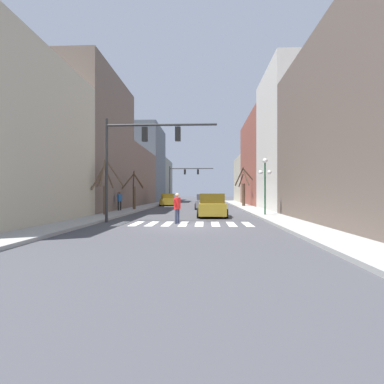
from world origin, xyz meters
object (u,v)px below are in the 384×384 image
(traffic_signal_near, at_px, (138,147))
(pedestrian_waiting_at_curb, at_px, (120,199))
(street_tree_right_far, at_px, (244,188))
(car_driving_toward_lane, at_px, (205,202))
(car_parked_left_mid, at_px, (169,200))
(car_driving_away_lane, at_px, (212,206))
(pedestrian_on_left_sidewalk, at_px, (177,205))
(street_lamp_right_corner, at_px, (265,175))
(street_tree_left_mid, at_px, (105,187))
(street_tree_left_far, at_px, (134,191))
(traffic_signal_far, at_px, (183,176))

(traffic_signal_near, distance_m, pedestrian_waiting_at_curb, 10.39)
(street_tree_right_far, bearing_deg, car_driving_toward_lane, -136.56)
(car_parked_left_mid, bearing_deg, car_driving_away_lane, -163.58)
(pedestrian_waiting_at_curb, distance_m, pedestrian_on_left_sidewalk, 11.44)
(street_lamp_right_corner, relative_size, street_tree_right_far, 0.87)
(street_lamp_right_corner, distance_m, pedestrian_on_left_sidewalk, 8.28)
(street_lamp_right_corner, distance_m, car_parked_left_mid, 20.67)
(pedestrian_waiting_at_curb, relative_size, street_tree_left_mid, 0.41)
(street_tree_left_mid, height_order, street_tree_left_far, street_tree_left_mid)
(street_lamp_right_corner, bearing_deg, pedestrian_on_left_sidewalk, -138.78)
(traffic_signal_far, height_order, pedestrian_waiting_at_curb, traffic_signal_far)
(car_driving_away_lane, relative_size, street_tree_left_far, 1.14)
(pedestrian_waiting_at_curb, distance_m, street_tree_right_far, 16.08)
(street_lamp_right_corner, relative_size, car_driving_toward_lane, 0.99)
(traffic_signal_far, distance_m, car_driving_toward_lane, 17.88)
(traffic_signal_near, bearing_deg, street_lamp_right_corner, 29.38)
(street_tree_right_far, bearing_deg, pedestrian_on_left_sidewalk, -107.77)
(car_parked_left_mid, bearing_deg, car_driving_toward_lane, -149.02)
(car_driving_away_lane, distance_m, street_tree_right_far, 15.49)
(street_tree_right_far, bearing_deg, pedestrian_waiting_at_curb, -141.08)
(car_parked_left_mid, height_order, pedestrian_on_left_sidewalk, pedestrian_on_left_sidewalk)
(car_driving_toward_lane, xyz_separation_m, street_tree_left_far, (-7.03, -3.05, 1.14))
(traffic_signal_near, distance_m, car_driving_toward_lane, 15.66)
(street_tree_right_far, height_order, street_tree_left_far, street_tree_right_far)
(traffic_signal_near, xyz_separation_m, pedestrian_on_left_sidewalk, (2.38, -0.55, -3.46))
(traffic_signal_near, relative_size, street_tree_right_far, 1.40)
(car_driving_away_lane, bearing_deg, traffic_signal_near, 134.07)
(street_tree_left_mid, distance_m, street_tree_left_far, 7.44)
(traffic_signal_far, bearing_deg, car_driving_away_lane, -81.18)
(car_parked_left_mid, bearing_deg, traffic_signal_far, -8.04)
(pedestrian_on_left_sidewalk, xyz_separation_m, street_tree_right_far, (6.32, 19.71, 1.31))
(street_tree_left_far, bearing_deg, car_parked_left_mid, 79.77)
(car_driving_toward_lane, height_order, pedestrian_waiting_at_curb, pedestrian_waiting_at_curb)
(car_driving_away_lane, relative_size, car_parked_left_mid, 0.97)
(car_parked_left_mid, height_order, street_tree_left_mid, street_tree_left_mid)
(car_driving_away_lane, distance_m, street_tree_left_far, 10.55)
(pedestrian_on_left_sidewalk, bearing_deg, car_parked_left_mid, -150.69)
(car_driving_away_lane, xyz_separation_m, street_tree_right_far, (4.22, 14.83, 1.56))
(car_parked_left_mid, distance_m, pedestrian_waiting_at_curb, 14.16)
(car_driving_toward_lane, xyz_separation_m, pedestrian_waiting_at_curb, (-7.74, -5.59, 0.42))
(car_driving_toward_lane, xyz_separation_m, pedestrian_on_left_sidewalk, (-1.59, -15.23, 0.29))
(traffic_signal_far, height_order, street_tree_left_mid, traffic_signal_far)
(street_tree_left_far, bearing_deg, traffic_signal_far, 80.72)
(car_driving_toward_lane, xyz_separation_m, car_parked_left_mid, (-4.98, 8.30, 0.01))
(car_driving_away_lane, distance_m, street_tree_left_mid, 8.04)
(street_lamp_right_corner, height_order, car_driving_toward_lane, street_lamp_right_corner)
(pedestrian_waiting_at_curb, bearing_deg, car_parked_left_mid, -163.72)
(traffic_signal_far, relative_size, street_tree_left_mid, 1.75)
(car_parked_left_mid, xyz_separation_m, street_tree_left_far, (-2.05, -11.34, 1.13))
(traffic_signal_far, relative_size, pedestrian_waiting_at_curb, 4.22)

